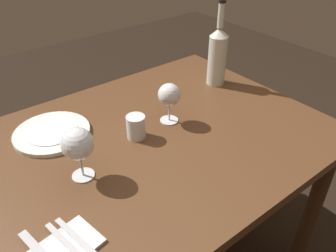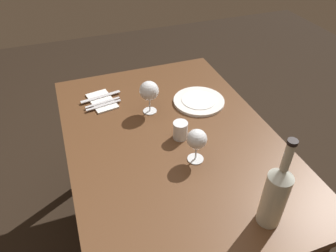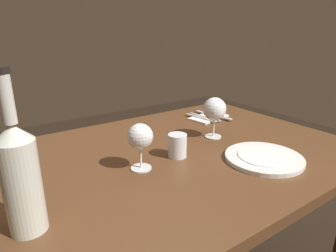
# 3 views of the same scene
# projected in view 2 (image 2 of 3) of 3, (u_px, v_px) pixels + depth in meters

# --- Properties ---
(ground_plane) EXTENTS (6.00, 6.00, 0.00)m
(ground_plane) POSITION_uv_depth(u_px,v_px,m) (171.00, 233.00, 1.86)
(ground_plane) COLOR black
(dining_table) EXTENTS (1.30, 0.90, 0.74)m
(dining_table) POSITION_uv_depth(u_px,v_px,m) (172.00, 152.00, 1.46)
(dining_table) COLOR #56351E
(dining_table) RESTS_ON ground
(wine_glass_left) EXTENTS (0.08, 0.08, 0.15)m
(wine_glass_left) POSITION_uv_depth(u_px,v_px,m) (197.00, 140.00, 1.23)
(wine_glass_left) COLOR white
(wine_glass_left) RESTS_ON dining_table
(wine_glass_right) EXTENTS (0.09, 0.09, 0.16)m
(wine_glass_right) POSITION_uv_depth(u_px,v_px,m) (149.00, 91.00, 1.48)
(wine_glass_right) COLOR white
(wine_glass_right) RESTS_ON dining_table
(wine_bottle) EXTENTS (0.08, 0.08, 0.35)m
(wine_bottle) POSITION_uv_depth(u_px,v_px,m) (275.00, 194.00, 0.99)
(wine_bottle) COLOR silver
(wine_bottle) RESTS_ON dining_table
(water_tumbler) EXTENTS (0.06, 0.06, 0.08)m
(water_tumbler) POSITION_uv_depth(u_px,v_px,m) (180.00, 131.00, 1.38)
(water_tumbler) COLOR white
(water_tumbler) RESTS_ON dining_table
(dinner_plate) EXTENTS (0.26, 0.26, 0.02)m
(dinner_plate) POSITION_uv_depth(u_px,v_px,m) (199.00, 101.00, 1.61)
(dinner_plate) COLOR white
(dinner_plate) RESTS_ON dining_table
(folded_napkin) EXTENTS (0.21, 0.14, 0.01)m
(folded_napkin) POSITION_uv_depth(u_px,v_px,m) (102.00, 101.00, 1.62)
(folded_napkin) COLOR white
(folded_napkin) RESTS_ON dining_table
(fork_inner) EXTENTS (0.05, 0.18, 0.00)m
(fork_inner) POSITION_uv_depth(u_px,v_px,m) (103.00, 103.00, 1.59)
(fork_inner) COLOR silver
(fork_inner) RESTS_ON folded_napkin
(fork_outer) EXTENTS (0.05, 0.18, 0.00)m
(fork_outer) POSITION_uv_depth(u_px,v_px,m) (104.00, 105.00, 1.58)
(fork_outer) COLOR silver
(fork_outer) RESTS_ON folded_napkin
(table_knife) EXTENTS (0.06, 0.21, 0.00)m
(table_knife) POSITION_uv_depth(u_px,v_px,m) (101.00, 97.00, 1.63)
(table_knife) COLOR silver
(table_knife) RESTS_ON folded_napkin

